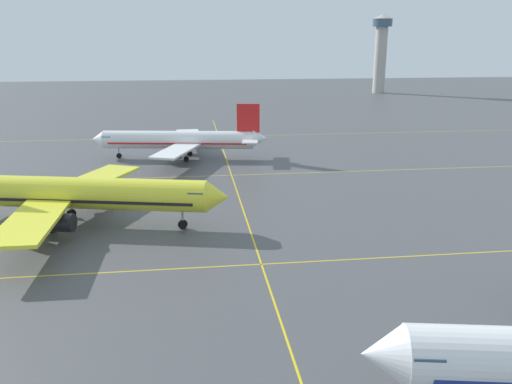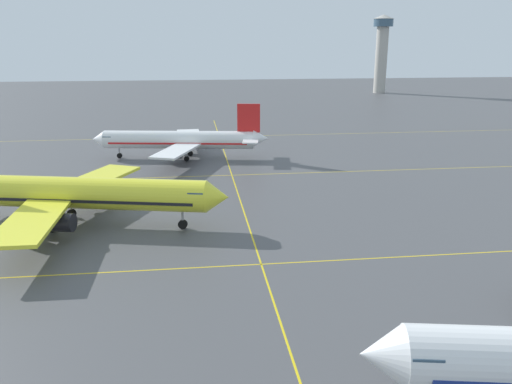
{
  "view_description": "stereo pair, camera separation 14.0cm",
  "coord_description": "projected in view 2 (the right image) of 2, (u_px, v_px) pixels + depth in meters",
  "views": [
    {
      "loc": [
        -7.25,
        -14.87,
        23.42
      ],
      "look_at": [
        0.8,
        47.45,
        4.96
      ],
      "focal_mm": 36.76,
      "sensor_mm": 36.0,
      "label": 1
    },
    {
      "loc": [
        -7.11,
        -14.88,
        23.42
      ],
      "look_at": [
        0.8,
        47.45,
        4.96
      ],
      "focal_mm": 36.76,
      "sensor_mm": 36.0,
      "label": 2
    }
  ],
  "objects": [
    {
      "name": "taxiway_markings",
      "position": [
        243.0,
        209.0,
        74.9
      ],
      "size": [
        163.45,
        170.04,
        0.01
      ],
      "color": "yellow",
      "rests_on": "ground"
    },
    {
      "name": "airliner_second_row",
      "position": [
        71.0,
        193.0,
        67.27
      ],
      "size": [
        40.3,
        34.25,
        12.63
      ],
      "color": "yellow",
      "rests_on": "ground"
    },
    {
      "name": "control_tower",
      "position": [
        382.0,
        48.0,
        228.8
      ],
      "size": [
        8.82,
        8.82,
        33.33
      ],
      "color": "#ADA89E",
      "rests_on": "ground"
    },
    {
      "name": "airliner_third_row",
      "position": [
        181.0,
        140.0,
        105.17
      ],
      "size": [
        35.65,
        30.42,
        11.1
      ],
      "color": "white",
      "rests_on": "ground"
    }
  ]
}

